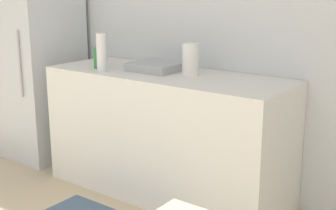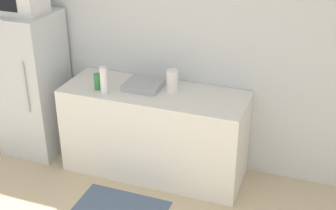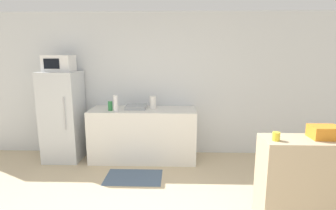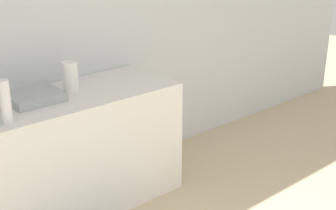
{
  "view_description": "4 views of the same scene",
  "coord_description": "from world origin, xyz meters",
  "px_view_note": "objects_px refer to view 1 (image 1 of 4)",
  "views": [
    {
      "loc": [
        1.9,
        0.22,
        1.54
      ],
      "look_at": [
        0.33,
        2.33,
        0.86
      ],
      "focal_mm": 50.0,
      "sensor_mm": 36.0,
      "label": 1
    },
    {
      "loc": [
        1.47,
        -0.99,
        2.83
      ],
      "look_at": [
        0.26,
        2.33,
        1.07
      ],
      "focal_mm": 50.0,
      "sensor_mm": 36.0,
      "label": 2
    },
    {
      "loc": [
        0.49,
        -1.59,
        1.85
      ],
      "look_at": [
        0.39,
        1.97,
        1.16
      ],
      "focal_mm": 28.0,
      "sensor_mm": 36.0,
      "label": 3
    },
    {
      "loc": [
        -1.45,
        -0.02,
        2.06
      ],
      "look_at": [
        0.31,
        2.07,
        1.0
      ],
      "focal_mm": 50.0,
      "sensor_mm": 36.0,
      "label": 4
    }
  ],
  "objects_px": {
    "refrigerator": "(39,71)",
    "paper_towel_roll": "(190,59)",
    "bottle_tall": "(101,52)",
    "bottle_short": "(99,58)"
  },
  "relations": [
    {
      "from": "refrigerator",
      "to": "paper_towel_roll",
      "type": "xyz_separation_m",
      "value": [
        1.59,
        0.07,
        0.24
      ]
    },
    {
      "from": "refrigerator",
      "to": "bottle_tall",
      "type": "distance_m",
      "value": 1.05
    },
    {
      "from": "refrigerator",
      "to": "bottle_short",
      "type": "relative_size",
      "value": 9.82
    },
    {
      "from": "bottle_short",
      "to": "refrigerator",
      "type": "bearing_deg",
      "value": 171.71
    },
    {
      "from": "bottle_tall",
      "to": "paper_towel_roll",
      "type": "height_order",
      "value": "bottle_tall"
    },
    {
      "from": "bottle_tall",
      "to": "paper_towel_roll",
      "type": "relative_size",
      "value": 1.26
    },
    {
      "from": "refrigerator",
      "to": "paper_towel_roll",
      "type": "bearing_deg",
      "value": 2.38
    },
    {
      "from": "bottle_tall",
      "to": "paper_towel_roll",
      "type": "xyz_separation_m",
      "value": [
        0.59,
        0.27,
        -0.03
      ]
    },
    {
      "from": "paper_towel_roll",
      "to": "refrigerator",
      "type": "bearing_deg",
      "value": -177.62
    },
    {
      "from": "bottle_short",
      "to": "paper_towel_roll",
      "type": "relative_size",
      "value": 0.72
    }
  ]
}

